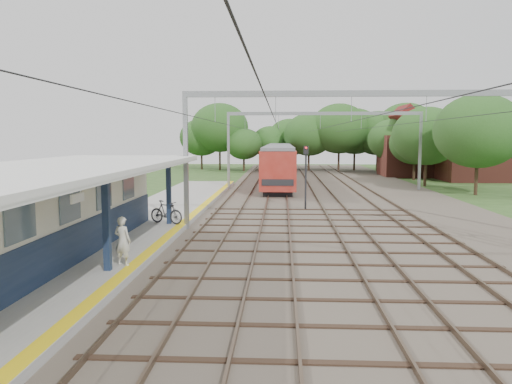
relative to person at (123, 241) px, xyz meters
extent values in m
plane|color=#2D4C1E|center=(5.60, -6.65, -1.20)|extent=(160.00, 160.00, 0.00)
cube|color=#473D33|center=(9.60, 23.35, -1.15)|extent=(18.00, 90.00, 0.10)
cube|color=gray|center=(-1.90, 7.35, -1.03)|extent=(5.00, 52.00, 0.35)
cube|color=yellow|center=(0.35, 7.35, -0.85)|extent=(0.45, 52.00, 0.01)
cube|color=beige|center=(-3.30, 0.35, 0.85)|extent=(3.20, 18.00, 3.40)
cube|color=#13213D|center=(-1.68, 0.35, -0.15)|extent=(0.06, 18.00, 1.40)
cube|color=slate|center=(-1.67, 0.35, 1.35)|extent=(0.05, 16.00, 1.30)
cube|color=#13213D|center=(-0.30, -0.65, 0.75)|extent=(0.22, 0.22, 3.20)
cube|color=#13213D|center=(-0.30, 8.35, 0.75)|extent=(0.22, 0.22, 3.20)
cube|color=silver|center=(-2.20, -0.65, 2.47)|extent=(6.40, 20.00, 0.24)
cube|color=white|center=(-0.40, -2.65, 1.80)|extent=(0.06, 0.85, 0.26)
cube|color=brown|center=(1.38, 23.35, -1.03)|extent=(0.07, 88.00, 0.15)
cube|color=brown|center=(2.82, 23.35, -1.03)|extent=(0.07, 88.00, 0.15)
cube|color=brown|center=(4.38, 23.35, -1.03)|extent=(0.07, 88.00, 0.15)
cube|color=brown|center=(5.82, 23.35, -1.03)|extent=(0.07, 88.00, 0.15)
cube|color=brown|center=(8.08, 23.35, -1.03)|extent=(0.07, 88.00, 0.15)
cube|color=brown|center=(9.52, 23.35, -1.03)|extent=(0.07, 88.00, 0.15)
cube|color=brown|center=(11.68, 23.35, -1.03)|extent=(0.07, 88.00, 0.15)
cube|color=brown|center=(13.12, 23.35, -1.03)|extent=(0.07, 88.00, 0.15)
cube|color=gray|center=(0.60, 8.35, 2.30)|extent=(0.22, 0.22, 7.00)
cube|color=gray|center=(9.10, 8.35, 5.65)|extent=(17.00, 0.20, 0.30)
cube|color=gray|center=(0.60, 28.35, 2.30)|extent=(0.22, 0.22, 7.00)
cube|color=gray|center=(17.60, 28.35, 2.30)|extent=(0.22, 0.22, 7.00)
cube|color=gray|center=(9.10, 28.35, 5.65)|extent=(17.00, 0.20, 0.30)
cylinder|color=black|center=(2.10, 23.35, 4.30)|extent=(0.02, 88.00, 0.02)
cylinder|color=black|center=(5.10, 23.35, 4.30)|extent=(0.02, 88.00, 0.02)
cylinder|color=black|center=(8.80, 23.35, 4.30)|extent=(0.02, 88.00, 0.02)
cylinder|color=black|center=(12.40, 23.35, 4.30)|extent=(0.02, 88.00, 0.02)
cylinder|color=#382619|center=(-4.40, 54.35, 0.24)|extent=(0.28, 0.28, 2.88)
ellipsoid|color=#244B1B|center=(-4.40, 54.35, 3.76)|extent=(6.72, 6.72, 5.76)
cylinder|color=#382619|center=(1.60, 56.35, 0.06)|extent=(0.28, 0.28, 2.52)
ellipsoid|color=#244B1B|center=(1.60, 56.35, 3.14)|extent=(5.88, 5.88, 5.04)
cylinder|color=#382619|center=(7.60, 53.35, 0.42)|extent=(0.28, 0.28, 3.24)
ellipsoid|color=#244B1B|center=(7.60, 53.35, 4.38)|extent=(7.56, 7.56, 6.48)
cylinder|color=#382619|center=(13.60, 55.35, 0.15)|extent=(0.28, 0.28, 2.70)
ellipsoid|color=#244B1B|center=(13.60, 55.35, 3.45)|extent=(6.30, 6.30, 5.40)
cylinder|color=#382619|center=(20.10, 31.35, 0.06)|extent=(0.28, 0.28, 2.52)
ellipsoid|color=#244B1B|center=(20.10, 31.35, 3.14)|extent=(5.88, 5.88, 5.04)
cylinder|color=#382619|center=(20.60, 47.35, 0.24)|extent=(0.28, 0.28, 2.88)
ellipsoid|color=#244B1B|center=(20.60, 47.35, 3.76)|extent=(6.72, 6.72, 5.76)
cube|color=brown|center=(26.60, 39.35, 1.05)|extent=(7.00, 6.00, 4.50)
cube|color=maroon|center=(26.60, 39.35, 4.20)|extent=(4.99, 6.12, 4.99)
cube|color=brown|center=(21.60, 45.35, 1.30)|extent=(8.00, 6.00, 5.00)
cube|color=maroon|center=(21.60, 45.35, 4.70)|extent=(5.52, 6.12, 5.52)
imported|color=beige|center=(0.00, 0.00, 0.00)|extent=(0.72, 0.58, 1.70)
imported|color=black|center=(-0.45, 8.35, -0.26)|extent=(2.02, 1.31, 1.18)
cube|color=black|center=(5.10, 30.52, -0.88)|extent=(2.31, 16.49, 0.44)
cube|color=maroon|center=(5.10, 30.52, 0.92)|extent=(2.89, 17.92, 3.13)
cube|color=black|center=(5.10, 30.52, 1.24)|extent=(2.93, 16.49, 0.90)
cube|color=slate|center=(5.10, 30.52, 2.60)|extent=(2.66, 17.92, 0.28)
cube|color=black|center=(5.10, 49.05, -0.88)|extent=(2.31, 16.49, 0.44)
cube|color=maroon|center=(5.10, 49.05, 0.92)|extent=(2.89, 17.92, 3.13)
cube|color=black|center=(5.10, 49.05, 1.24)|extent=(2.93, 16.49, 0.90)
cube|color=slate|center=(5.10, 49.05, 2.60)|extent=(2.66, 17.92, 0.28)
cylinder|color=black|center=(6.95, 15.50, 0.71)|extent=(0.15, 0.15, 3.82)
cube|color=black|center=(6.95, 15.50, 2.72)|extent=(0.33, 0.26, 0.53)
sphere|color=red|center=(6.95, 15.40, 2.87)|extent=(0.13, 0.13, 0.13)
camera|label=1|loc=(5.43, -16.47, 3.51)|focal=35.00mm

